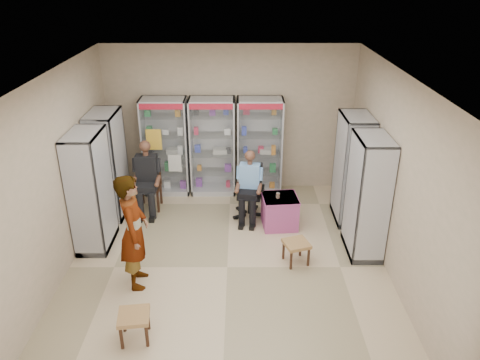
{
  "coord_description": "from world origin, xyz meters",
  "views": [
    {
      "loc": [
        0.2,
        -6.14,
        4.36
      ],
      "look_at": [
        0.2,
        0.7,
        1.2
      ],
      "focal_mm": 35.0,
      "sensor_mm": 36.0,
      "label": 1
    }
  ],
  "objects_px": {
    "cabinet_back_left": "(166,147)",
    "seated_shopkeeper": "(250,187)",
    "standing_man": "(134,232)",
    "cabinet_left_far": "(108,165)",
    "cabinet_back_mid": "(213,147)",
    "pink_trunk": "(280,211)",
    "cabinet_right_far": "(352,169)",
    "cabinet_right_near": "(367,197)",
    "wooden_chair": "(149,186)",
    "cabinet_back_right": "(260,147)",
    "woven_stool_b": "(135,326)",
    "woven_stool_a": "(296,252)",
    "office_chair": "(250,192)",
    "cabinet_left_near": "(91,191)"
  },
  "relations": [
    {
      "from": "cabinet_back_left",
      "to": "seated_shopkeeper",
      "type": "relative_size",
      "value": 1.58
    },
    {
      "from": "cabinet_back_left",
      "to": "standing_man",
      "type": "distance_m",
      "value": 3.11
    },
    {
      "from": "cabinet_left_far",
      "to": "standing_man",
      "type": "xyz_separation_m",
      "value": [
        0.91,
        -2.18,
        -0.12
      ]
    },
    {
      "from": "cabinet_back_left",
      "to": "cabinet_back_mid",
      "type": "bearing_deg",
      "value": 0.0
    },
    {
      "from": "pink_trunk",
      "to": "cabinet_back_mid",
      "type": "bearing_deg",
      "value": 131.74
    },
    {
      "from": "cabinet_right_far",
      "to": "cabinet_left_far",
      "type": "bearing_deg",
      "value": 87.43
    },
    {
      "from": "cabinet_right_far",
      "to": "cabinet_right_near",
      "type": "distance_m",
      "value": 1.1
    },
    {
      "from": "wooden_chair",
      "to": "pink_trunk",
      "type": "bearing_deg",
      "value": -15.71
    },
    {
      "from": "cabinet_back_left",
      "to": "cabinet_back_right",
      "type": "distance_m",
      "value": 1.9
    },
    {
      "from": "cabinet_back_left",
      "to": "pink_trunk",
      "type": "bearing_deg",
      "value": -32.68
    },
    {
      "from": "woven_stool_b",
      "to": "woven_stool_a",
      "type": "bearing_deg",
      "value": 37.14
    },
    {
      "from": "cabinet_left_far",
      "to": "office_chair",
      "type": "height_order",
      "value": "cabinet_left_far"
    },
    {
      "from": "cabinet_back_right",
      "to": "standing_man",
      "type": "bearing_deg",
      "value": -121.7
    },
    {
      "from": "cabinet_back_right",
      "to": "woven_stool_b",
      "type": "height_order",
      "value": "cabinet_back_right"
    },
    {
      "from": "cabinet_back_mid",
      "to": "cabinet_left_near",
      "type": "relative_size",
      "value": 1.0
    },
    {
      "from": "cabinet_back_right",
      "to": "wooden_chair",
      "type": "distance_m",
      "value": 2.33
    },
    {
      "from": "woven_stool_b",
      "to": "standing_man",
      "type": "distance_m",
      "value": 1.37
    },
    {
      "from": "cabinet_right_far",
      "to": "seated_shopkeeper",
      "type": "distance_m",
      "value": 1.88
    },
    {
      "from": "seated_shopkeeper",
      "to": "woven_stool_a",
      "type": "height_order",
      "value": "seated_shopkeeper"
    },
    {
      "from": "cabinet_right_near",
      "to": "seated_shopkeeper",
      "type": "bearing_deg",
      "value": 58.69
    },
    {
      "from": "woven_stool_b",
      "to": "wooden_chair",
      "type": "bearing_deg",
      "value": 96.71
    },
    {
      "from": "cabinet_back_mid",
      "to": "woven_stool_b",
      "type": "distance_m",
      "value": 4.42
    },
    {
      "from": "office_chair",
      "to": "seated_shopkeeper",
      "type": "height_order",
      "value": "seated_shopkeeper"
    },
    {
      "from": "pink_trunk",
      "to": "woven_stool_b",
      "type": "height_order",
      "value": "pink_trunk"
    },
    {
      "from": "cabinet_left_far",
      "to": "woven_stool_b",
      "type": "xyz_separation_m",
      "value": [
        1.1,
        -3.35,
        -0.81
      ]
    },
    {
      "from": "cabinet_back_mid",
      "to": "woven_stool_a",
      "type": "bearing_deg",
      "value": -60.83
    },
    {
      "from": "seated_shopkeeper",
      "to": "standing_man",
      "type": "height_order",
      "value": "standing_man"
    },
    {
      "from": "seated_shopkeeper",
      "to": "cabinet_back_mid",
      "type": "bearing_deg",
      "value": 131.96
    },
    {
      "from": "cabinet_back_right",
      "to": "seated_shopkeeper",
      "type": "height_order",
      "value": "cabinet_back_right"
    },
    {
      "from": "cabinet_left_near",
      "to": "woven_stool_b",
      "type": "distance_m",
      "value": 2.63
    },
    {
      "from": "seated_shopkeeper",
      "to": "woven_stool_a",
      "type": "bearing_deg",
      "value": -55.9
    },
    {
      "from": "cabinet_back_right",
      "to": "standing_man",
      "type": "xyz_separation_m",
      "value": [
        -1.92,
        -3.11,
        -0.12
      ]
    },
    {
      "from": "woven_stool_a",
      "to": "office_chair",
      "type": "bearing_deg",
      "value": 114.93
    },
    {
      "from": "cabinet_left_near",
      "to": "pink_trunk",
      "type": "bearing_deg",
      "value": 100.86
    },
    {
      "from": "cabinet_left_far",
      "to": "seated_shopkeeper",
      "type": "bearing_deg",
      "value": 86.13
    },
    {
      "from": "cabinet_right_far",
      "to": "cabinet_left_far",
      "type": "relative_size",
      "value": 1.0
    },
    {
      "from": "cabinet_back_mid",
      "to": "cabinet_back_left",
      "type": "bearing_deg",
      "value": 180.0
    },
    {
      "from": "cabinet_back_mid",
      "to": "cabinet_back_right",
      "type": "relative_size",
      "value": 1.0
    },
    {
      "from": "cabinet_right_near",
      "to": "seated_shopkeeper",
      "type": "xyz_separation_m",
      "value": [
        -1.85,
        1.12,
        -0.37
      ]
    },
    {
      "from": "woven_stool_a",
      "to": "standing_man",
      "type": "distance_m",
      "value": 2.57
    },
    {
      "from": "cabinet_back_left",
      "to": "cabinet_right_near",
      "type": "xyz_separation_m",
      "value": [
        3.53,
        -2.23,
        0.0
      ]
    },
    {
      "from": "cabinet_left_far",
      "to": "wooden_chair",
      "type": "xyz_separation_m",
      "value": [
        0.68,
        0.2,
        -0.53
      ]
    },
    {
      "from": "cabinet_left_near",
      "to": "woven_stool_b",
      "type": "relative_size",
      "value": 5.16
    },
    {
      "from": "cabinet_back_mid",
      "to": "cabinet_left_far",
      "type": "height_order",
      "value": "same"
    },
    {
      "from": "woven_stool_a",
      "to": "cabinet_right_far",
      "type": "bearing_deg",
      "value": 52.11
    },
    {
      "from": "cabinet_left_far",
      "to": "cabinet_left_near",
      "type": "height_order",
      "value": "same"
    },
    {
      "from": "cabinet_left_far",
      "to": "woven_stool_a",
      "type": "relative_size",
      "value": 5.33
    },
    {
      "from": "standing_man",
      "to": "cabinet_left_far",
      "type": "bearing_deg",
      "value": 16.87
    },
    {
      "from": "office_chair",
      "to": "cabinet_right_far",
      "type": "bearing_deg",
      "value": 6.17
    },
    {
      "from": "seated_shopkeeper",
      "to": "woven_stool_a",
      "type": "relative_size",
      "value": 3.38
    }
  ]
}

